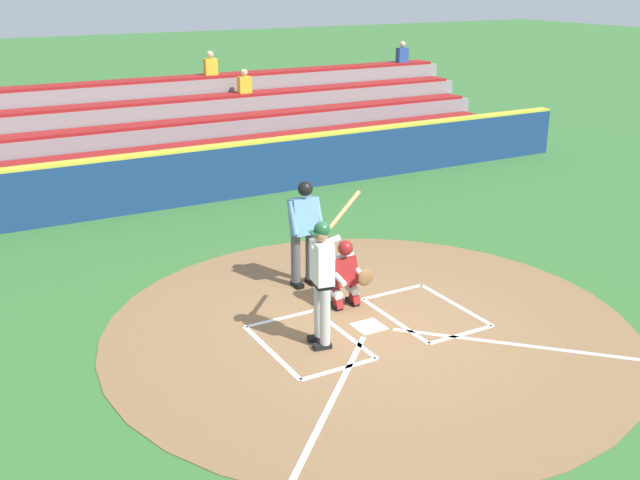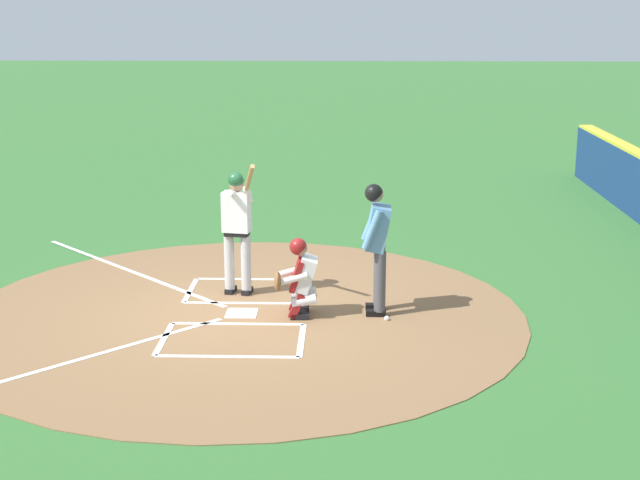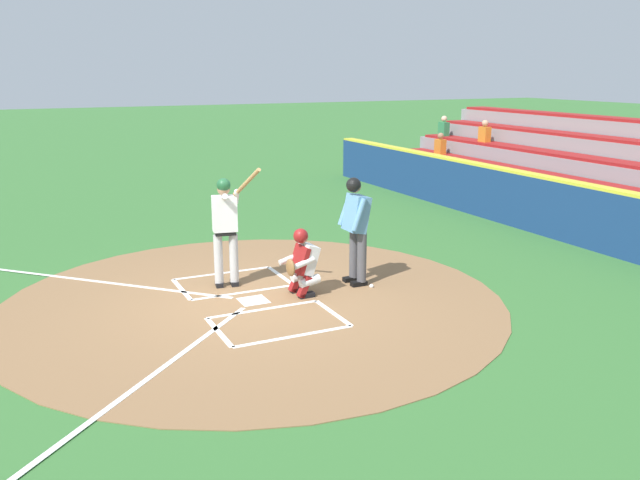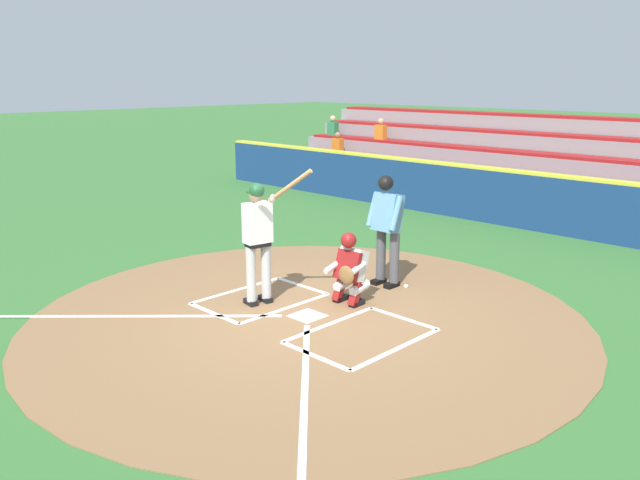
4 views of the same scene
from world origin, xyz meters
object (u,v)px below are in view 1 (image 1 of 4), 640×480
(batter, at_px, (322,274))
(catcher, at_px, (345,272))
(plate_umpire, at_px, (304,226))
(baseball, at_px, (317,277))

(batter, xyz_separation_m, catcher, (-0.96, -0.97, -0.51))
(catcher, bearing_deg, batter, 45.25)
(catcher, bearing_deg, plate_umpire, -81.30)
(batter, bearing_deg, baseball, -117.18)
(plate_umpire, relative_size, baseball, 25.20)
(catcher, distance_m, plate_umpire, 1.19)
(catcher, xyz_separation_m, baseball, (-0.16, -1.21, -0.55))
(catcher, xyz_separation_m, plate_umpire, (0.16, -1.08, 0.49))
(catcher, relative_size, plate_umpire, 0.61)
(batter, relative_size, catcher, 1.88)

